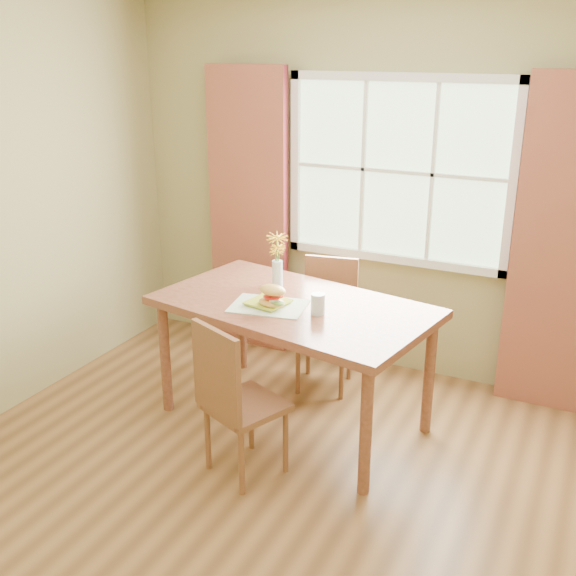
% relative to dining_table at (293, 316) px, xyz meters
% --- Properties ---
extents(room, '(4.24, 3.84, 2.74)m').
position_rel_dining_table_xyz_m(room, '(0.31, -0.84, 0.61)').
color(room, brown).
rests_on(room, ground).
extents(window, '(1.62, 0.06, 1.32)m').
position_rel_dining_table_xyz_m(window, '(0.31, 1.04, 0.76)').
color(window, '#A3C696').
rests_on(window, room).
extents(curtain_left, '(0.65, 0.08, 2.20)m').
position_rel_dining_table_xyz_m(curtain_left, '(-0.84, 0.94, 0.36)').
color(curtain_left, maroon).
rests_on(curtain_left, room).
extents(curtain_right, '(0.65, 0.08, 2.20)m').
position_rel_dining_table_xyz_m(curtain_right, '(1.46, 0.94, 0.36)').
color(curtain_right, maroon).
rests_on(curtain_right, room).
extents(dining_table, '(1.84, 1.24, 0.83)m').
position_rel_dining_table_xyz_m(dining_table, '(0.00, 0.00, 0.00)').
color(dining_table, brown).
rests_on(dining_table, room).
extents(chair_near, '(0.51, 0.51, 0.95)m').
position_rel_dining_table_xyz_m(chair_near, '(-0.03, -0.70, -0.22)').
color(chair_near, brown).
rests_on(chair_near, room).
extents(chair_far, '(0.45, 0.45, 0.92)m').
position_rel_dining_table_xyz_m(chair_far, '(-0.02, 0.59, -0.24)').
color(chair_far, brown).
rests_on(chair_far, room).
extents(placemat, '(0.50, 0.41, 0.01)m').
position_rel_dining_table_xyz_m(placemat, '(-0.11, -0.12, 0.09)').
color(placemat, beige).
rests_on(placemat, dining_table).
extents(plate, '(0.26, 0.26, 0.01)m').
position_rel_dining_table_xyz_m(plate, '(-0.13, -0.10, 0.10)').
color(plate, '#ABBC2F').
rests_on(plate, placemat).
extents(croissant_sandwich, '(0.20, 0.15, 0.14)m').
position_rel_dining_table_xyz_m(croissant_sandwich, '(-0.07, -0.14, 0.17)').
color(croissant_sandwich, '#FAB855').
rests_on(croissant_sandwich, plate).
extents(water_glass, '(0.09, 0.09, 0.13)m').
position_rel_dining_table_xyz_m(water_glass, '(0.21, -0.10, 0.15)').
color(water_glass, silver).
rests_on(water_glass, dining_table).
extents(flower_vase, '(0.15, 0.15, 0.36)m').
position_rel_dining_table_xyz_m(flower_vase, '(-0.23, 0.23, 0.30)').
color(flower_vase, silver).
rests_on(flower_vase, dining_table).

